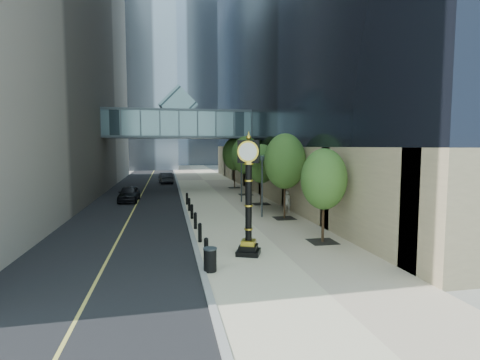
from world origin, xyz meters
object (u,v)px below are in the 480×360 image
Objects in this scene: street_clock at (249,204)px; car_near at (129,194)px; trash_bin at (210,260)px; car_far at (166,178)px; pedestrian at (287,201)px.

street_clock is 1.29× the size of car_near.
trash_bin is 36.97m from car_far.
street_clock is 3.42m from trash_bin.
street_clock is 1.23× the size of car_far.
trash_bin is 0.20× the size of car_far.
trash_bin is (-2.00, -1.98, -1.93)m from street_clock.
car_far is (-3.85, 34.94, -1.69)m from street_clock.
street_clock is 35.19m from car_far.
pedestrian is 14.81m from car_near.
car_near is at bearing 103.89° from trash_bin.
car_near is 0.95× the size of car_far.
car_near reaches higher than trash_bin.
pedestrian is 0.40× the size of car_near.
street_clock is at bearing -67.38° from car_near.
street_clock reaches higher than trash_bin.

